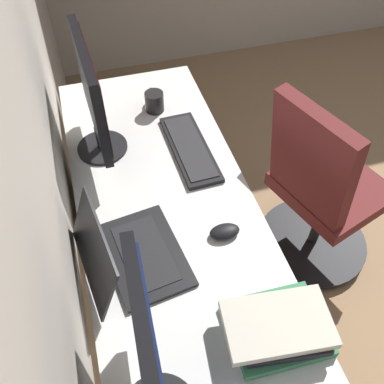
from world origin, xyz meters
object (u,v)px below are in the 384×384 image
(laptop_leftmost, at_px, (125,253))
(drawer_pedestal, at_px, (155,228))
(monitor_primary, at_px, (92,96))
(book_stack_near, at_px, (278,327))
(coffee_mug, at_px, (154,101))
(mouse_spare, at_px, (225,232))
(monitor_secondary, at_px, (154,382))
(office_chair, at_px, (320,195))
(keyboard_main, at_px, (190,148))

(laptop_leftmost, bearing_deg, drawer_pedestal, -21.51)
(monitor_primary, distance_m, book_stack_near, 1.00)
(coffee_mug, bearing_deg, mouse_spare, -174.30)
(laptop_leftmost, relative_size, mouse_spare, 3.66)
(monitor_primary, distance_m, monitor_secondary, 1.02)
(mouse_spare, xyz_separation_m, office_chair, (0.26, -0.56, -0.29))
(keyboard_main, height_order, office_chair, office_chair)
(monitor_primary, height_order, mouse_spare, monitor_primary)
(drawer_pedestal, relative_size, mouse_spare, 6.68)
(drawer_pedestal, xyz_separation_m, keyboard_main, (0.06, -0.19, 0.39))
(monitor_primary, xyz_separation_m, mouse_spare, (-0.54, -0.33, -0.24))
(laptop_leftmost, relative_size, book_stack_near, 1.23)
(monitor_primary, bearing_deg, laptop_leftmost, 179.38)
(laptop_leftmost, distance_m, office_chair, 1.00)
(monitor_primary, bearing_deg, coffee_mug, -53.73)
(book_stack_near, xyz_separation_m, coffee_mug, (1.10, 0.10, 0.00))
(coffee_mug, bearing_deg, office_chair, -126.20)
(drawer_pedestal, height_order, mouse_spare, mouse_spare)
(laptop_leftmost, bearing_deg, monitor_secondary, 179.95)
(mouse_spare, bearing_deg, coffee_mug, 5.70)
(monitor_primary, bearing_deg, monitor_secondary, 179.64)
(monitor_primary, relative_size, office_chair, 0.48)
(keyboard_main, xyz_separation_m, coffee_mug, (0.30, 0.08, 0.03))
(monitor_primary, relative_size, book_stack_near, 1.49)
(drawer_pedestal, distance_m, laptop_leftmost, 0.60)
(drawer_pedestal, xyz_separation_m, book_stack_near, (-0.74, -0.21, 0.42))
(mouse_spare, bearing_deg, monitor_primary, 31.38)
(drawer_pedestal, height_order, laptop_leftmost, laptop_leftmost)
(drawer_pedestal, distance_m, book_stack_near, 0.88)
(monitor_secondary, distance_m, mouse_spare, 0.63)
(monitor_primary, relative_size, keyboard_main, 1.09)
(keyboard_main, bearing_deg, book_stack_near, -178.18)
(office_chair, bearing_deg, coffee_mug, 53.80)
(office_chair, bearing_deg, monitor_secondary, 129.64)
(drawer_pedestal, bearing_deg, monitor_secondary, 169.80)
(laptop_leftmost, xyz_separation_m, book_stack_near, (-0.35, -0.36, -0.01))
(keyboard_main, distance_m, mouse_spare, 0.43)
(book_stack_near, relative_size, office_chair, 0.32)
(keyboard_main, relative_size, coffee_mug, 3.47)
(drawer_pedestal, height_order, keyboard_main, keyboard_main)
(laptop_leftmost, xyz_separation_m, keyboard_main, (0.45, -0.34, -0.04))
(drawer_pedestal, bearing_deg, laptop_leftmost, 158.49)
(drawer_pedestal, bearing_deg, keyboard_main, -72.38)
(laptop_leftmost, distance_m, mouse_spare, 0.34)
(monitor_secondary, bearing_deg, drawer_pedestal, -10.20)
(laptop_leftmost, distance_m, coffee_mug, 0.79)
(keyboard_main, bearing_deg, mouse_spare, 179.48)
(coffee_mug, bearing_deg, book_stack_near, -174.68)
(laptop_leftmost, height_order, office_chair, office_chair)
(monitor_primary, distance_m, laptop_leftmost, 0.59)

